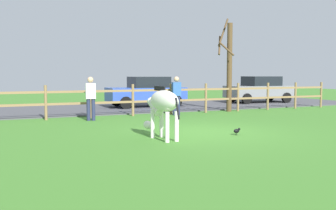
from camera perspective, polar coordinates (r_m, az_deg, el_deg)
The scene contains 10 objects.
ground_plane at distance 11.42m, azimuth 5.62°, elevation -4.07°, with size 60.00×60.00×0.00m, color #3D7528.
parking_asphalt at distance 20.00m, azimuth -7.51°, elevation -0.27°, with size 28.00×7.40×0.05m, color #47474C.
paddock_fence at distance 15.66m, azimuth -5.35°, elevation 1.05°, with size 20.87×0.11×1.32m.
bare_tree at distance 17.77m, azimuth 9.19°, elevation 6.01°, with size 0.93×1.22×4.36m.
zebra at distance 10.00m, azimuth -0.82°, elevation 0.05°, with size 0.62×1.93×1.41m.
crow_on_grass at distance 10.92m, azimuth 10.39°, elevation -3.86°, with size 0.21×0.10×0.20m.
parked_car_blue at distance 19.65m, azimuth -3.25°, elevation 2.07°, with size 4.01×1.91×1.56m.
parked_car_grey at distance 23.26m, azimuth 13.69°, elevation 2.35°, with size 4.11×2.11×1.56m.
visitor_left_of_tree at distance 14.33m, azimuth -11.63°, elevation 1.27°, with size 0.38×0.26×1.64m.
visitor_right_of_tree at distance 15.93m, azimuth 1.28°, elevation 1.70°, with size 0.38×0.26×1.64m.
Camera 1 is at (-5.53, -9.84, 1.73)m, focal length 40.24 mm.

